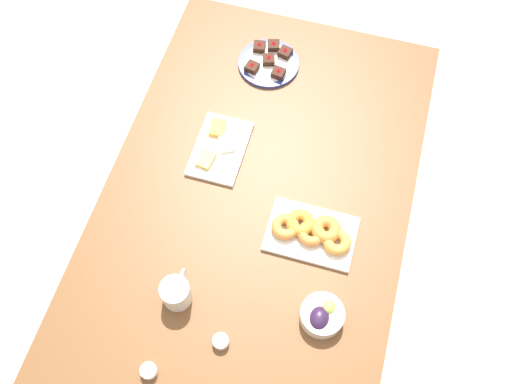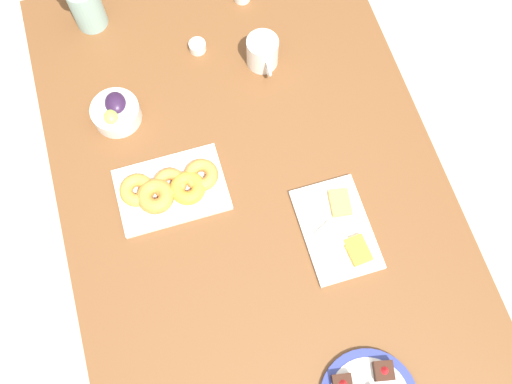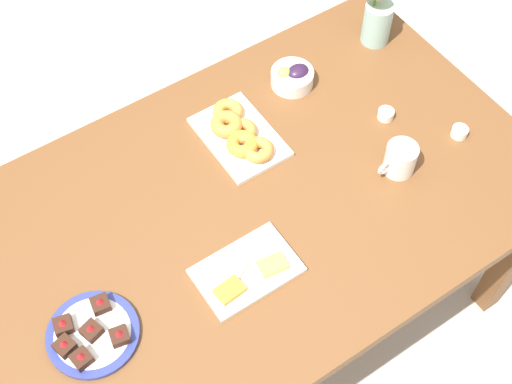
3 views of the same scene
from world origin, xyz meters
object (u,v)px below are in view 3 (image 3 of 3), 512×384
Objects in this scene: grape_bowl at (293,77)px; jam_cup_berry at (460,132)px; coffee_mug at (400,159)px; flower_vase at (377,19)px; dessert_plate at (92,334)px; cheese_platter at (246,271)px; croissant_platter at (239,133)px; jam_cup_honey at (386,114)px; dining_table at (256,217)px.

grape_bowl is 0.52m from jam_cup_berry.
coffee_mug is 0.52m from flower_vase.
grape_bowl is at bearing -155.49° from dessert_plate.
cheese_platter is at bearing 4.06° from coffee_mug.
jam_cup_honey is (-0.40, 0.17, -0.01)m from croissant_platter.
jam_cup_honey is 1.04m from dessert_plate.
croissant_platter is 1.11× the size of flower_vase.
grape_bowl is 2.72× the size of jam_cup_berry.
grape_bowl is 2.72× the size of jam_cup_honey.
dessert_plate is at bearing 7.61° from jam_cup_honey.
croissant_platter is at bearing 9.64° from flower_vase.
grape_bowl is at bearing -60.34° from jam_cup_honey.
dessert_plate is (0.88, 0.40, -0.02)m from grape_bowl.
grape_bowl is 0.52× the size of flower_vase.
grape_bowl is 0.47× the size of croissant_platter.
jam_cup_berry is at bearing 178.37° from dessert_plate.
jam_cup_honey is 1.00× the size of jam_cup_berry.
grape_bowl is at bearing -56.77° from jam_cup_berry.
jam_cup_honey is at bearing -51.79° from jam_cup_berry.
croissant_platter is at bearing -153.52° from dessert_plate.
coffee_mug is 0.19m from jam_cup_honey.
flower_vase reaches higher than jam_cup_honey.
dessert_plate is at bearing -1.69° from coffee_mug.
grape_bowl reaches higher than dessert_plate.
dining_table is 0.25m from cheese_platter.
jam_cup_berry is (-0.23, 0.01, -0.03)m from coffee_mug.
flower_vase reaches higher than coffee_mug.
dessert_plate reaches higher than dining_table.
grape_bowl is 0.27m from croissant_platter.
flower_vase reaches higher than cheese_platter.
coffee_mug is 0.94m from dessert_plate.
cheese_platter is at bearing 49.86° from dining_table.
dining_table is at bearing 24.77° from flower_vase.
jam_cup_honey is (-0.63, -0.20, 0.00)m from cheese_platter.
flower_vase is (-0.58, -0.10, 0.06)m from croissant_platter.
grape_bowl reaches higher than jam_cup_berry.
dining_table is 6.15× the size of cheese_platter.
coffee_mug is 2.58× the size of jam_cup_honey.
dessert_plate is (1.17, -0.03, -0.00)m from jam_cup_berry.
grape_bowl is at bearing -135.61° from cheese_platter.
coffee_mug is at bearing 132.44° from croissant_platter.
coffee_mug is 0.23m from jam_cup_berry.
dining_table is 7.04× the size of dessert_plate.
coffee_mug reaches higher than dessert_plate.
flower_vase reaches higher than dessert_plate.
jam_cup_berry is at bearing 123.23° from grape_bowl.
coffee_mug reaches higher than croissant_platter.
dining_table is at bearing -19.03° from coffee_mug.
grape_bowl is at bearing 1.66° from flower_vase.
cheese_platter is 0.94m from flower_vase.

